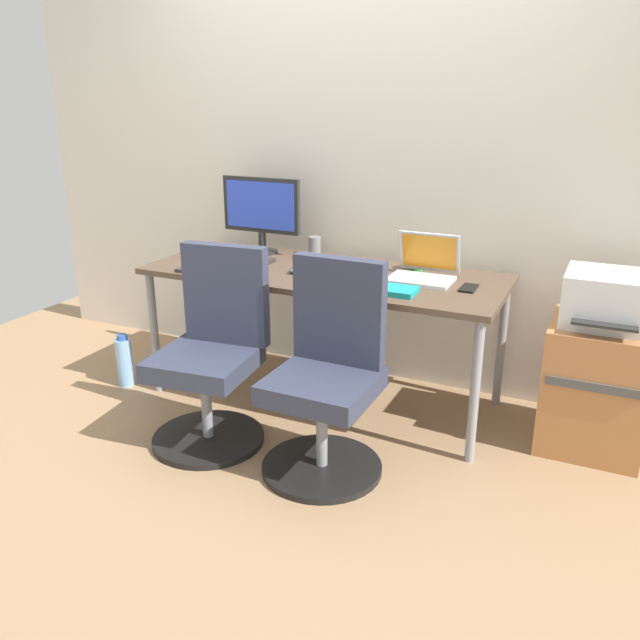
% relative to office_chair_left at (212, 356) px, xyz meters
% --- Properties ---
extents(ground_plane, '(5.28, 5.28, 0.00)m').
position_rel_office_chair_left_xyz_m(ground_plane, '(0.30, 0.62, -0.42)').
color(ground_plane, '#9E7A56').
extents(back_wall, '(4.40, 0.04, 2.60)m').
position_rel_office_chair_left_xyz_m(back_wall, '(0.30, 1.07, 0.88)').
color(back_wall, silver).
rests_on(back_wall, ground).
extents(desk, '(1.87, 0.74, 0.72)m').
position_rel_office_chair_left_xyz_m(desk, '(0.30, 0.62, 0.24)').
color(desk, brown).
rests_on(desk, ground).
extents(office_chair_left, '(0.54, 0.54, 0.94)m').
position_rel_office_chair_left_xyz_m(office_chair_left, '(0.00, 0.00, 0.00)').
color(office_chair_left, black).
rests_on(office_chair_left, ground).
extents(office_chair_right, '(0.54, 0.54, 0.94)m').
position_rel_office_chair_left_xyz_m(office_chair_right, '(0.60, 0.00, 0.00)').
color(office_chair_right, black).
rests_on(office_chair_right, ground).
extents(side_cabinet, '(0.46, 0.48, 0.61)m').
position_rel_office_chair_left_xyz_m(side_cabinet, '(1.66, 0.70, -0.12)').
color(side_cabinet, '#B77542').
rests_on(side_cabinet, ground).
extents(printer, '(0.38, 0.40, 0.24)m').
position_rel_office_chair_left_xyz_m(printer, '(1.66, 0.70, 0.31)').
color(printer, silver).
rests_on(printer, side_cabinet).
extents(water_bottle_on_floor, '(0.09, 0.09, 0.31)m').
position_rel_office_chair_left_xyz_m(water_bottle_on_floor, '(-0.80, 0.28, -0.28)').
color(water_bottle_on_floor, '#8CBFF2').
rests_on(water_bottle_on_floor, ground).
extents(desktop_monitor, '(0.48, 0.18, 0.43)m').
position_rel_office_chair_left_xyz_m(desktop_monitor, '(-0.20, 0.85, 0.55)').
color(desktop_monitor, '#262626').
rests_on(desktop_monitor, desk).
extents(open_laptop, '(0.31, 0.28, 0.22)m').
position_rel_office_chair_left_xyz_m(open_laptop, '(0.81, 0.70, 0.35)').
color(open_laptop, silver).
rests_on(open_laptop, desk).
extents(keyboard_by_monitor, '(0.34, 0.12, 0.02)m').
position_rel_office_chair_left_xyz_m(keyboard_by_monitor, '(-0.23, 0.33, 0.31)').
color(keyboard_by_monitor, '#2D2D2D').
rests_on(keyboard_by_monitor, desk).
extents(keyboard_by_laptop, '(0.34, 0.12, 0.02)m').
position_rel_office_chair_left_xyz_m(keyboard_by_laptop, '(-0.20, 0.64, 0.31)').
color(keyboard_by_laptop, '#2D2D2D').
rests_on(keyboard_by_laptop, desk).
extents(mouse_by_monitor, '(0.06, 0.10, 0.03)m').
position_rel_office_chair_left_xyz_m(mouse_by_monitor, '(0.18, 0.53, 0.32)').
color(mouse_by_monitor, '#515156').
rests_on(mouse_by_monitor, desk).
extents(mouse_by_laptop, '(0.06, 0.10, 0.03)m').
position_rel_office_chair_left_xyz_m(mouse_by_laptop, '(0.45, 0.32, 0.32)').
color(mouse_by_laptop, '#515156').
rests_on(mouse_by_laptop, desk).
extents(coffee_mug, '(0.08, 0.08, 0.09)m').
position_rel_office_chair_left_xyz_m(coffee_mug, '(0.72, 0.85, 0.35)').
color(coffee_mug, green).
rests_on(coffee_mug, desk).
extents(pen_cup, '(0.07, 0.07, 0.10)m').
position_rel_office_chair_left_xyz_m(pen_cup, '(0.10, 0.93, 0.35)').
color(pen_cup, slate).
rests_on(pen_cup, desk).
extents(phone_near_monitor, '(0.07, 0.14, 0.01)m').
position_rel_office_chair_left_xyz_m(phone_near_monitor, '(1.05, 0.62, 0.30)').
color(phone_near_monitor, black).
rests_on(phone_near_monitor, desk).
extents(notebook, '(0.21, 0.15, 0.03)m').
position_rel_office_chair_left_xyz_m(notebook, '(0.75, 0.41, 0.31)').
color(notebook, teal).
rests_on(notebook, desk).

